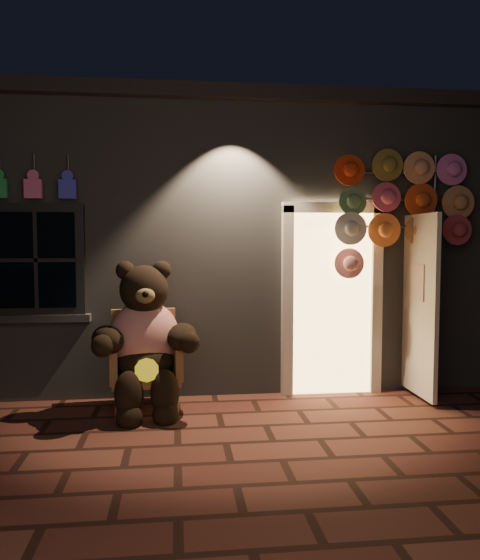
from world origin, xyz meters
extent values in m
plane|color=brown|center=(0.00, 0.00, 0.00)|extent=(60.00, 60.00, 0.00)
cube|color=slate|center=(0.00, 4.00, 1.65)|extent=(7.00, 5.00, 3.30)
cube|color=black|center=(0.00, 4.00, 3.38)|extent=(7.30, 5.30, 0.16)
cube|color=black|center=(-1.90, 1.46, 1.55)|extent=(1.00, 0.10, 1.20)
cube|color=black|center=(-1.90, 1.43, 1.55)|extent=(0.82, 0.06, 1.02)
cube|color=slate|center=(-1.90, 1.46, 0.92)|extent=(1.10, 0.14, 0.08)
cube|color=#EAB869|center=(1.35, 1.48, 1.05)|extent=(0.92, 0.10, 2.10)
cube|color=beige|center=(0.83, 1.44, 1.05)|extent=(0.12, 0.12, 2.20)
cube|color=beige|center=(1.87, 1.44, 1.05)|extent=(0.12, 0.12, 2.20)
cube|color=beige|center=(1.35, 1.44, 2.13)|extent=(1.16, 0.12, 0.12)
cube|color=beige|center=(2.25, 1.10, 1.05)|extent=(0.05, 0.80, 2.00)
cylinder|color=#59595E|center=(-2.25, 1.44, 2.55)|extent=(0.02, 0.02, 0.25)
cube|color=#DE5B93|center=(-1.90, 1.38, 2.30)|extent=(0.18, 0.07, 0.20)
cylinder|color=#59595E|center=(-1.90, 1.44, 2.55)|extent=(0.02, 0.02, 0.25)
cube|color=#3A38C5|center=(-1.55, 1.38, 2.30)|extent=(0.18, 0.07, 0.20)
cylinder|color=#59595E|center=(-1.55, 1.44, 2.55)|extent=(0.02, 0.02, 0.25)
cube|color=brown|center=(-0.74, 0.99, 0.36)|extent=(0.74, 0.69, 0.10)
cube|color=brown|center=(-0.77, 1.28, 0.69)|extent=(0.68, 0.15, 0.67)
cube|color=brown|center=(-1.05, 0.94, 0.55)|extent=(0.14, 0.58, 0.38)
cube|color=brown|center=(-0.42, 1.01, 0.55)|extent=(0.14, 0.58, 0.38)
cylinder|color=brown|center=(-1.00, 0.69, 0.15)|extent=(0.05, 0.05, 0.31)
cylinder|color=brown|center=(-0.43, 0.75, 0.15)|extent=(0.05, 0.05, 0.31)
cylinder|color=brown|center=(-1.06, 1.23, 0.15)|extent=(0.05, 0.05, 0.31)
cylinder|color=brown|center=(-0.48, 1.29, 0.15)|extent=(0.05, 0.05, 0.31)
ellipsoid|color=red|center=(-0.75, 1.05, 0.76)|extent=(0.79, 0.66, 0.77)
ellipsoid|color=black|center=(-0.74, 0.97, 0.53)|extent=(0.65, 0.57, 0.36)
sphere|color=black|center=(-0.75, 1.00, 1.26)|extent=(0.54, 0.54, 0.49)
sphere|color=black|center=(-0.93, 1.01, 1.46)|extent=(0.19, 0.19, 0.19)
sphere|color=black|center=(-0.57, 1.05, 1.46)|extent=(0.19, 0.19, 0.19)
ellipsoid|color=olive|center=(-0.72, 0.77, 1.22)|extent=(0.21, 0.15, 0.15)
ellipsoid|color=black|center=(-1.09, 0.78, 0.79)|extent=(0.47, 0.57, 0.28)
ellipsoid|color=black|center=(-0.36, 0.85, 0.79)|extent=(0.39, 0.55, 0.28)
ellipsoid|color=black|center=(-0.88, 0.63, 0.28)|extent=(0.28, 0.28, 0.47)
ellipsoid|color=black|center=(-0.54, 0.66, 0.28)|extent=(0.28, 0.28, 0.47)
sphere|color=black|center=(-0.87, 0.56, 0.08)|extent=(0.26, 0.26, 0.26)
sphere|color=black|center=(-0.53, 0.60, 0.08)|extent=(0.26, 0.26, 0.26)
cylinder|color=yellow|center=(-0.71, 0.65, 0.51)|extent=(0.24, 0.12, 0.23)
cylinder|color=#59595E|center=(2.53, 1.38, 1.36)|extent=(0.04, 0.04, 2.73)
cylinder|color=#59595E|center=(2.22, 1.36, 2.52)|extent=(1.21, 0.03, 0.03)
cylinder|color=#59595E|center=(2.22, 1.36, 2.22)|extent=(1.21, 0.03, 0.03)
cylinder|color=#59595E|center=(2.22, 1.36, 1.92)|extent=(1.21, 0.03, 0.03)
cylinder|color=red|center=(1.50, 1.30, 2.57)|extent=(0.34, 0.11, 0.35)
cylinder|color=olive|center=(1.90, 1.27, 2.57)|extent=(0.34, 0.11, 0.35)
cylinder|color=#E99967|center=(2.31, 1.24, 2.57)|extent=(0.34, 0.11, 0.35)
cylinder|color=pink|center=(2.71, 1.30, 2.57)|extent=(0.34, 0.11, 0.35)
cylinder|color=#66965E|center=(1.50, 1.27, 2.22)|extent=(0.34, 0.11, 0.35)
cylinder|color=#EC586E|center=(1.90, 1.24, 2.22)|extent=(0.34, 0.11, 0.35)
cylinder|color=#D84E1D|center=(2.31, 1.30, 2.22)|extent=(0.34, 0.11, 0.35)
cylinder|color=tan|center=(2.71, 1.27, 2.22)|extent=(0.34, 0.11, 0.35)
cylinder|color=white|center=(1.50, 1.24, 1.87)|extent=(0.34, 0.11, 0.35)
cylinder|color=orange|center=(1.90, 1.30, 1.87)|extent=(0.34, 0.11, 0.35)
cylinder|color=#B87640|center=(2.31, 1.27, 1.87)|extent=(0.34, 0.11, 0.35)
cylinder|color=#C73F45|center=(2.71, 1.24, 1.87)|extent=(0.34, 0.11, 0.35)
cylinder|color=pink|center=(1.50, 1.30, 1.51)|extent=(0.34, 0.11, 0.35)
camera|label=1|loc=(-0.41, -4.60, 1.74)|focal=35.00mm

